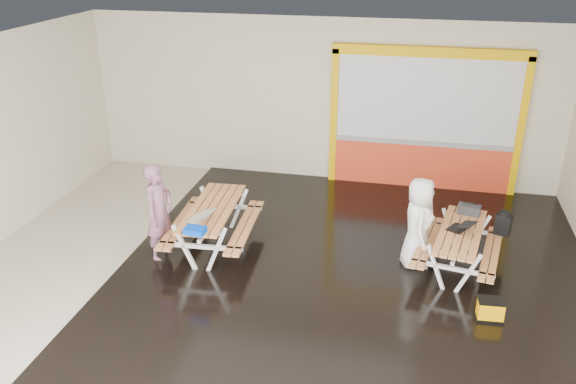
% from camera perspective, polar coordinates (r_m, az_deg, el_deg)
% --- Properties ---
extents(room, '(10.02, 8.02, 3.52)m').
position_cam_1_polar(room, '(8.98, -1.24, 2.10)').
color(room, beige).
rests_on(room, ground).
extents(deck, '(7.50, 7.98, 0.05)m').
position_cam_1_polar(deck, '(9.58, 6.22, -8.14)').
color(deck, black).
rests_on(deck, room).
extents(kiosk, '(3.88, 0.16, 3.00)m').
position_cam_1_polar(kiosk, '(12.57, 12.96, 6.45)').
color(kiosk, red).
rests_on(kiosk, room).
extents(picnic_table_left, '(1.49, 2.10, 0.81)m').
position_cam_1_polar(picnic_table_left, '(10.15, -7.23, -2.42)').
color(picnic_table_left, '#DE8C4F').
rests_on(picnic_table_left, deck).
extents(picnic_table_right, '(1.53, 2.01, 0.73)m').
position_cam_1_polar(picnic_table_right, '(9.84, 16.15, -4.49)').
color(picnic_table_right, '#DE8C4F').
rests_on(picnic_table_right, deck).
extents(person_left, '(0.50, 0.67, 1.68)m').
position_cam_1_polar(person_left, '(9.93, -12.27, -1.94)').
color(person_left, '#7B4E65').
rests_on(person_left, deck).
extents(person_right, '(0.55, 0.80, 1.56)m').
position_cam_1_polar(person_right, '(9.74, 12.43, -2.99)').
color(person_right, white).
rests_on(person_right, deck).
extents(laptop_left, '(0.42, 0.39, 0.16)m').
position_cam_1_polar(laptop_left, '(9.65, -8.36, -2.34)').
color(laptop_left, silver).
rests_on(laptop_left, picnic_table_left).
extents(laptop_right, '(0.49, 0.48, 0.16)m').
position_cam_1_polar(laptop_right, '(9.77, 16.28, -3.24)').
color(laptop_right, black).
rests_on(laptop_right, picnic_table_right).
extents(blue_pouch, '(0.33, 0.24, 0.09)m').
position_cam_1_polar(blue_pouch, '(9.24, -8.93, -3.67)').
color(blue_pouch, '#003AC9').
rests_on(blue_pouch, picnic_table_left).
extents(toolbox, '(0.39, 0.25, 0.21)m').
position_cam_1_polar(toolbox, '(10.34, 17.01, -1.61)').
color(toolbox, black).
rests_on(toolbox, picnic_table_right).
extents(backpack, '(0.29, 0.24, 0.41)m').
position_cam_1_polar(backpack, '(10.38, 19.98, -2.82)').
color(backpack, black).
rests_on(backpack, picnic_table_right).
extents(dark_case, '(0.34, 0.26, 0.13)m').
position_cam_1_polar(dark_case, '(10.17, 13.26, -6.05)').
color(dark_case, black).
rests_on(dark_case, deck).
extents(fluke_bag, '(0.39, 0.27, 0.32)m').
position_cam_1_polar(fluke_bag, '(8.94, 18.87, -10.65)').
color(fluke_bag, black).
rests_on(fluke_bag, deck).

